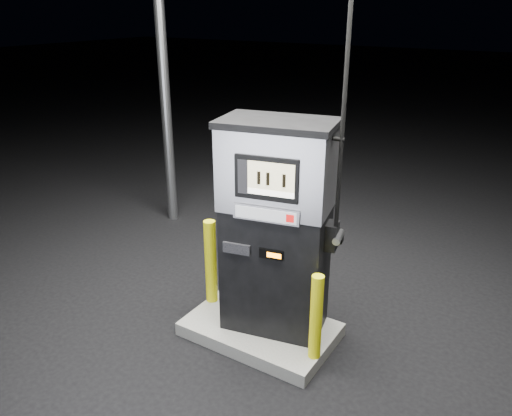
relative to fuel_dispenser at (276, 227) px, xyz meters
The scene contains 5 objects.
ground 1.32m from the fuel_dispenser, 142.07° to the right, with size 80.00×80.00×0.00m, color black.
pump_island 1.25m from the fuel_dispenser, 142.07° to the right, with size 1.60×1.00×0.15m, color slate.
fuel_dispenser is the anchor object (origin of this frame).
bollard_left 1.08m from the fuel_dispenser, behind, with size 0.14×0.14×1.02m, color yellow.
bollard_right 0.98m from the fuel_dispenser, 24.13° to the right, with size 0.12×0.12×0.92m, color yellow.
Camera 1 is at (2.41, -3.92, 3.42)m, focal length 35.00 mm.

